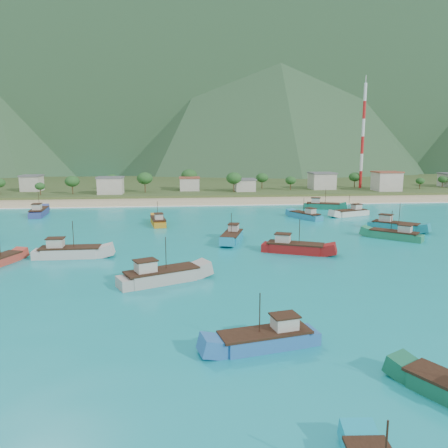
{
  "coord_description": "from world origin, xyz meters",
  "views": [
    {
      "loc": [
        -7.93,
        -72.34,
        19.2
      ],
      "look_at": [
        1.57,
        18.0,
        3.0
      ],
      "focal_mm": 35.0,
      "sensor_mm": 36.0,
      "label": 1
    }
  ],
  "objects": [
    {
      "name": "mountains",
      "position": [
        -18.31,
        403.81,
        106.83
      ],
      "size": [
        1520.0,
        440.0,
        260.0
      ],
      "color": "slate",
      "rests_on": "ground"
    },
    {
      "name": "boat_23",
      "position": [
        2.9,
        14.93,
        0.75
      ],
      "size": [
        6.11,
        11.13,
        6.31
      ],
      "rotation": [
        0.0,
        0.0,
        2.85
      ],
      "color": "teal",
      "rests_on": "ground"
    },
    {
      "name": "radio_tower",
      "position": [
        69.96,
        108.0,
        23.32
      ],
      "size": [
        1.2,
        1.2,
        43.44
      ],
      "color": "red",
      "rests_on": "ground"
    },
    {
      "name": "boat_5",
      "position": [
        36.63,
        58.45,
        0.82
      ],
      "size": [
        11.71,
        6.94,
        6.65
      ],
      "rotation": [
        0.0,
        0.0,
        4.37
      ],
      "color": "#11634A",
      "rests_on": "ground"
    },
    {
      "name": "boat_21",
      "position": [
        0.34,
        -33.39,
        0.69
      ],
      "size": [
        10.48,
        4.96,
        5.96
      ],
      "rotation": [
        0.0,
        0.0,
        1.77
      ],
      "color": "#2764A8",
      "rests_on": "ground"
    },
    {
      "name": "ground",
      "position": [
        0.0,
        0.0,
        0.0
      ],
      "size": [
        600.0,
        600.0,
        0.0
      ],
      "primitive_type": "plane",
      "color": "#0D7F94",
      "rests_on": "ground"
    },
    {
      "name": "beach",
      "position": [
        0.0,
        79.0,
        0.0
      ],
      "size": [
        400.0,
        18.0,
        1.2
      ],
      "primitive_type": "cube",
      "color": "beige",
      "rests_on": "ground"
    },
    {
      "name": "surf_line",
      "position": [
        0.0,
        69.5,
        0.0
      ],
      "size": [
        400.0,
        2.5,
        0.08
      ],
      "primitive_type": "cube",
      "color": "white",
      "rests_on": "ground"
    },
    {
      "name": "boat_3",
      "position": [
        -13.06,
        35.63,
        0.72
      ],
      "size": [
        4.48,
        10.65,
        6.1
      ],
      "rotation": [
        0.0,
        0.0,
        0.14
      ],
      "color": "#C47F19",
      "rests_on": "ground"
    },
    {
      "name": "boat_0",
      "position": [
        -27.19,
        4.34,
        0.85
      ],
      "size": [
        11.63,
        3.52,
        6.85
      ],
      "rotation": [
        0.0,
        0.0,
        4.72
      ],
      "color": "beige",
      "rests_on": "ground"
    },
    {
      "name": "boat_25",
      "position": [
        42.0,
        22.7,
        0.84
      ],
      "size": [
        10.73,
        10.25,
        6.77
      ],
      "rotation": [
        0.0,
        0.0,
        3.97
      ],
      "color": "teal",
      "rests_on": "ground"
    },
    {
      "name": "boat_6",
      "position": [
        26.02,
        40.66,
        0.71
      ],
      "size": [
        7.33,
        10.51,
        6.05
      ],
      "rotation": [
        0.0,
        0.0,
        0.47
      ],
      "color": "teal",
      "rests_on": "ground"
    },
    {
      "name": "boat_22",
      "position": [
        37.11,
        13.04,
        0.76
      ],
      "size": [
        10.02,
        9.62,
        6.34
      ],
      "rotation": [
        0.0,
        0.0,
        0.82
      ],
      "color": "#207D54",
      "rests_on": "ground"
    },
    {
      "name": "boat_18",
      "position": [
        -47.06,
        53.79,
        0.89
      ],
      "size": [
        4.69,
        12.2,
        7.04
      ],
      "rotation": [
        0.0,
        0.0,
        0.1
      ],
      "color": "navy",
      "rests_on": "ground"
    },
    {
      "name": "boat_7",
      "position": [
        40.09,
        44.07,
        0.76
      ],
      "size": [
        11.13,
        6.72,
        6.33
      ],
      "rotation": [
        0.0,
        0.0,
        1.93
      ],
      "color": "beige",
      "rests_on": "ground"
    },
    {
      "name": "boat_4",
      "position": [
        -10.69,
        -11.86,
        0.88
      ],
      "size": [
        12.21,
        8.1,
        6.99
      ],
      "rotation": [
        0.0,
        0.0,
        5.14
      ],
      "color": "#A49F95",
      "rests_on": "ground"
    },
    {
      "name": "land",
      "position": [
        0.0,
        140.0,
        0.0
      ],
      "size": [
        400.0,
        110.0,
        2.4
      ],
      "primitive_type": "cube",
      "color": "#385123",
      "rests_on": "ground"
    },
    {
      "name": "vegetation",
      "position": [
        -7.02,
        102.68,
        5.17
      ],
      "size": [
        272.84,
        25.55,
        8.62
      ],
      "color": "#235623",
      "rests_on": "ground"
    },
    {
      "name": "boat_1",
      "position": [
        12.95,
        3.58,
        0.83
      ],
      "size": [
        11.75,
        7.66,
        6.71
      ],
      "rotation": [
        0.0,
        0.0,
        4.3
      ],
      "color": "maroon",
      "rests_on": "ground"
    },
    {
      "name": "village",
      "position": [
        16.98,
        101.72,
        4.72
      ],
      "size": [
        219.22,
        22.4,
        7.52
      ],
      "color": "beige",
      "rests_on": "ground"
    }
  ]
}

